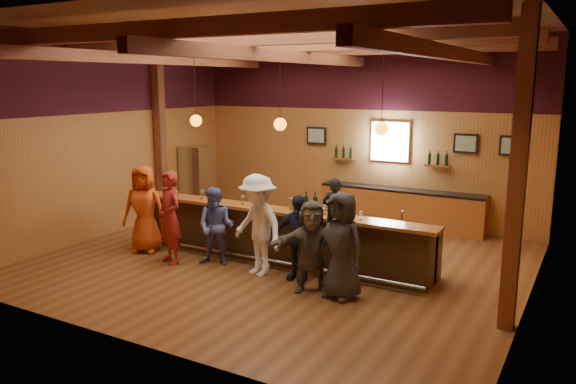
# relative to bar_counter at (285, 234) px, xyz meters

# --- Properties ---
(room) EXTENTS (9.04, 9.00, 4.52)m
(room) POSITION_rel_bar_counter_xyz_m (-0.02, -0.09, 2.69)
(room) COLOR brown
(room) RESTS_ON ground
(bar_counter) EXTENTS (6.30, 1.07, 1.11)m
(bar_counter) POSITION_rel_bar_counter_xyz_m (0.00, 0.00, 0.00)
(bar_counter) COLOR black
(bar_counter) RESTS_ON ground
(back_bar_cabinet) EXTENTS (4.00, 0.52, 0.95)m
(back_bar_cabinet) POSITION_rel_bar_counter_xyz_m (1.18, 3.57, -0.05)
(back_bar_cabinet) COLOR brown
(back_bar_cabinet) RESTS_ON ground
(window) EXTENTS (0.95, 0.09, 0.95)m
(window) POSITION_rel_bar_counter_xyz_m (0.78, 3.80, 1.53)
(window) COLOR silver
(window) RESTS_ON room
(framed_pictures) EXTENTS (5.35, 0.05, 0.45)m
(framed_pictures) POSITION_rel_bar_counter_xyz_m (1.65, 3.79, 1.58)
(framed_pictures) COLOR black
(framed_pictures) RESTS_ON room
(wine_shelves) EXTENTS (3.00, 0.18, 0.30)m
(wine_shelves) POSITION_rel_bar_counter_xyz_m (0.78, 3.73, 1.10)
(wine_shelves) COLOR brown
(wine_shelves) RESTS_ON room
(pendant_lights) EXTENTS (4.24, 0.24, 1.37)m
(pendant_lights) POSITION_rel_bar_counter_xyz_m (-0.02, -0.15, 2.19)
(pendant_lights) COLOR black
(pendant_lights) RESTS_ON room
(stainless_fridge) EXTENTS (0.70, 0.70, 1.80)m
(stainless_fridge) POSITION_rel_bar_counter_xyz_m (-4.12, 2.45, 0.38)
(stainless_fridge) COLOR silver
(stainless_fridge) RESTS_ON ground
(customer_orange) EXTENTS (1.03, 0.85, 1.81)m
(customer_orange) POSITION_rel_bar_counter_xyz_m (-2.82, -0.93, 0.38)
(customer_orange) COLOR #C54312
(customer_orange) RESTS_ON ground
(customer_redvest) EXTENTS (0.78, 0.65, 1.82)m
(customer_redvest) POSITION_rel_bar_counter_xyz_m (-1.85, -1.25, 0.39)
(customer_redvest) COLOR maroon
(customer_redvest) RESTS_ON ground
(customer_denim) EXTENTS (0.86, 0.74, 1.52)m
(customer_denim) POSITION_rel_bar_counter_xyz_m (-1.01, -0.90, 0.24)
(customer_denim) COLOR #4F5C9E
(customer_denim) RESTS_ON ground
(customer_white) EXTENTS (1.37, 1.06, 1.87)m
(customer_white) POSITION_rel_bar_counter_xyz_m (-0.01, -0.98, 0.41)
(customer_white) COLOR white
(customer_white) RESTS_ON ground
(customer_navy) EXTENTS (0.92, 0.41, 1.55)m
(customer_navy) POSITION_rel_bar_counter_xyz_m (0.75, -0.85, 0.25)
(customer_navy) COLOR #1D203A
(customer_navy) RESTS_ON ground
(customer_brown) EXTENTS (1.49, 1.14, 1.57)m
(customer_brown) POSITION_rel_bar_counter_xyz_m (1.22, -1.24, 0.26)
(customer_brown) COLOR #585046
(customer_brown) RESTS_ON ground
(customer_dark) EXTENTS (0.97, 0.75, 1.77)m
(customer_dark) POSITION_rel_bar_counter_xyz_m (1.77, -1.26, 0.36)
(customer_dark) COLOR #2A2A2D
(customer_dark) RESTS_ON ground
(bartender) EXTENTS (0.60, 0.44, 1.53)m
(bartender) POSITION_rel_bar_counter_xyz_m (0.54, 1.17, 0.24)
(bartender) COLOR black
(bartender) RESTS_ON ground
(ice_bucket) EXTENTS (0.20, 0.20, 0.22)m
(ice_bucket) POSITION_rel_bar_counter_xyz_m (0.33, -0.21, 0.70)
(ice_bucket) COLOR brown
(ice_bucket) RESTS_ON bar_counter
(bottle_a) EXTENTS (0.08, 0.08, 0.37)m
(bottle_a) POSITION_rel_bar_counter_xyz_m (0.74, -0.17, 0.73)
(bottle_a) COLOR black
(bottle_a) RESTS_ON bar_counter
(bottle_b) EXTENTS (0.08, 0.08, 0.38)m
(bottle_b) POSITION_rel_bar_counter_xyz_m (0.59, -0.24, 0.73)
(bottle_b) COLOR black
(bottle_b) RESTS_ON bar_counter
(glass_a) EXTENTS (0.07, 0.07, 0.16)m
(glass_a) POSITION_rel_bar_counter_xyz_m (-2.81, -0.26, 0.70)
(glass_a) COLOR silver
(glass_a) RESTS_ON bar_counter
(glass_b) EXTENTS (0.08, 0.08, 0.19)m
(glass_b) POSITION_rel_bar_counter_xyz_m (-1.83, -0.27, 0.72)
(glass_b) COLOR silver
(glass_b) RESTS_ON bar_counter
(glass_c) EXTENTS (0.08, 0.08, 0.18)m
(glass_c) POSITION_rel_bar_counter_xyz_m (-1.53, -0.29, 0.72)
(glass_c) COLOR silver
(glass_c) RESTS_ON bar_counter
(glass_d) EXTENTS (0.08, 0.08, 0.17)m
(glass_d) POSITION_rel_bar_counter_xyz_m (-0.79, -0.30, 0.71)
(glass_d) COLOR silver
(glass_d) RESTS_ON bar_counter
(glass_e) EXTENTS (0.07, 0.07, 0.16)m
(glass_e) POSITION_rel_bar_counter_xyz_m (-0.27, -0.31, 0.70)
(glass_e) COLOR silver
(glass_e) RESTS_ON bar_counter
(glass_f) EXTENTS (0.08, 0.08, 0.18)m
(glass_f) POSITION_rel_bar_counter_xyz_m (0.99, -0.27, 0.71)
(glass_f) COLOR silver
(glass_f) RESTS_ON bar_counter
(glass_g) EXTENTS (0.08, 0.08, 0.18)m
(glass_g) POSITION_rel_bar_counter_xyz_m (1.32, -0.26, 0.72)
(glass_g) COLOR silver
(glass_g) RESTS_ON bar_counter
(glass_h) EXTENTS (0.07, 0.07, 0.17)m
(glass_h) POSITION_rel_bar_counter_xyz_m (1.74, -0.37, 0.71)
(glass_h) COLOR silver
(glass_h) RESTS_ON bar_counter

